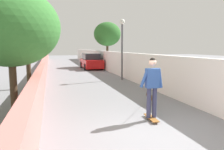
{
  "coord_description": "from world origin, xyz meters",
  "views": [
    {
      "loc": [
        -4.5,
        2.34,
        2.17
      ],
      "look_at": [
        4.12,
        -0.15,
        1.0
      ],
      "focal_mm": 34.31,
      "sensor_mm": 36.0,
      "label": 1
    }
  ],
  "objects": [
    {
      "name": "lamp_post",
      "position": [
        8.94,
        -2.24,
        2.75
      ],
      "size": [
        0.36,
        0.36,
        3.98
      ],
      "color": "#4C4C51",
      "rests_on": "ground"
    },
    {
      "name": "car_near",
      "position": [
        16.85,
        -1.64,
        0.72
      ],
      "size": [
        4.24,
        1.8,
        1.54
      ],
      "color": "#B71414",
      "rests_on": "ground"
    },
    {
      "name": "wall_left",
      "position": [
        12.0,
        2.79,
        0.62
      ],
      "size": [
        48.0,
        0.3,
        1.25
      ],
      "primitive_type": "cube",
      "color": "#CC726B",
      "rests_on": "ground"
    },
    {
      "name": "tree_right_mid",
      "position": [
        19.0,
        -3.91,
        3.61
      ],
      "size": [
        3.02,
        3.02,
        4.95
      ],
      "color": "#473523",
      "rests_on": "ground"
    },
    {
      "name": "fence_right",
      "position": [
        12.0,
        -2.79,
        0.9
      ],
      "size": [
        48.0,
        0.3,
        1.8
      ],
      "primitive_type": "cube",
      "color": "white",
      "rests_on": "ground"
    },
    {
      "name": "tree_left_far",
      "position": [
        7.5,
        3.45,
        3.15
      ],
      "size": [
        2.85,
        2.85,
        4.32
      ],
      "color": "#473523",
      "rests_on": "ground"
    },
    {
      "name": "ground_plane",
      "position": [
        14.0,
        0.0,
        0.0
      ],
      "size": [
        80.0,
        80.0,
        0.0
      ],
      "primitive_type": "plane",
      "color": "gray"
    },
    {
      "name": "skateboard",
      "position": [
        1.12,
        -0.51,
        0.07
      ],
      "size": [
        0.81,
        0.27,
        0.08
      ],
      "color": "brown",
      "rests_on": "ground"
    },
    {
      "name": "person_skateboarder",
      "position": [
        1.12,
        -0.51,
        1.13
      ],
      "size": [
        0.25,
        0.71,
        1.78
      ],
      "color": "#333859",
      "rests_on": "skateboard"
    },
    {
      "name": "tree_left_near",
      "position": [
        3.0,
        3.52,
        2.79
      ],
      "size": [
        3.13,
        3.13,
        4.06
      ],
      "color": "#473523",
      "rests_on": "ground"
    },
    {
      "name": "dog",
      "position": [
        2.72,
        -1.24,
        0.28
      ],
      "size": [
        1.89,
        0.86,
        1.06
      ],
      "color": "brown",
      "rests_on": "ground"
    }
  ]
}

